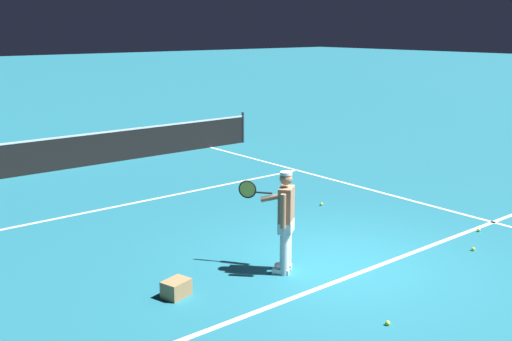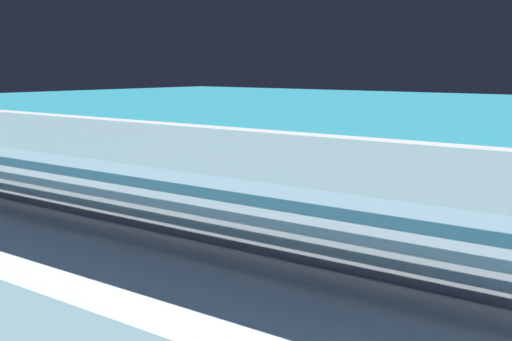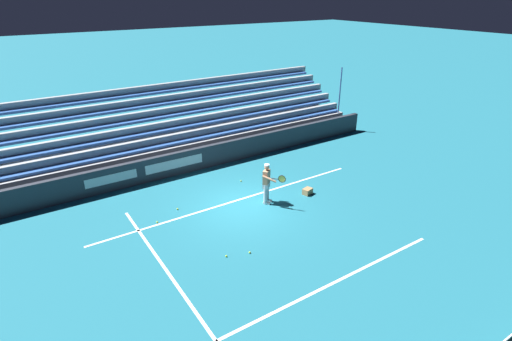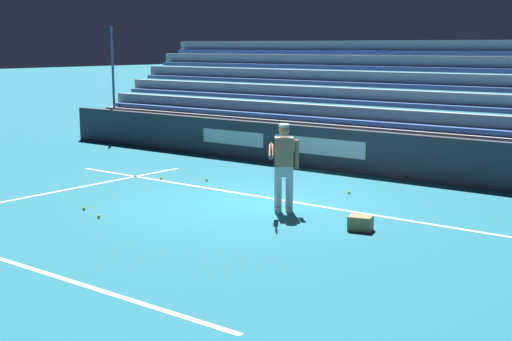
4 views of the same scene
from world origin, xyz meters
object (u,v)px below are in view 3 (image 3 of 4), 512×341
tennis_ball_by_box (226,256)px  tennis_ball_on_baseline (241,181)px  tennis_ball_midcourt (177,209)px  tennis_ball_stray_back (250,252)px  ball_box_cardboard (307,191)px  tennis_player (267,183)px  tennis_ball_near_player (157,222)px

tennis_ball_by_box → tennis_ball_on_baseline: bearing=-126.1°
tennis_ball_midcourt → tennis_ball_stray_back: 4.11m
tennis_ball_by_box → tennis_ball_on_baseline: 5.65m
ball_box_cardboard → tennis_ball_by_box: size_ratio=6.06×
tennis_player → tennis_ball_by_box: bearing=35.6°
tennis_ball_by_box → tennis_ball_near_player: same height
ball_box_cardboard → tennis_ball_on_baseline: size_ratio=6.06×
tennis_ball_stray_back → tennis_ball_near_player: 3.99m
tennis_ball_on_baseline → tennis_ball_stray_back: same height
tennis_player → tennis_ball_midcourt: (3.31, -1.48, -0.86)m
tennis_ball_by_box → tennis_ball_on_baseline: same height
tennis_ball_near_player → tennis_player: bearing=167.4°
ball_box_cardboard → tennis_ball_near_player: 6.37m
tennis_ball_by_box → tennis_ball_stray_back: bearing=161.4°
tennis_ball_midcourt → tennis_ball_near_player: size_ratio=1.00×
tennis_ball_by_box → tennis_ball_near_player: size_ratio=1.00×
tennis_ball_on_baseline → tennis_ball_midcourt: (3.44, 0.80, 0.00)m
tennis_ball_by_box → tennis_ball_midcourt: 3.76m
tennis_ball_stray_back → tennis_ball_on_baseline: bearing=-118.1°
tennis_player → ball_box_cardboard: size_ratio=4.29×
tennis_ball_midcourt → tennis_ball_stray_back: size_ratio=1.00×
tennis_player → tennis_ball_on_baseline: 2.44m
tennis_ball_near_player → tennis_ball_on_baseline: bearing=-163.7°
tennis_ball_stray_back → tennis_ball_near_player: bearing=-61.5°
tennis_ball_stray_back → tennis_ball_near_player: size_ratio=1.00×
tennis_ball_midcourt → tennis_ball_stray_back: bearing=102.2°
tennis_ball_by_box → tennis_ball_midcourt: same height
tennis_ball_by_box → tennis_ball_near_player: 3.45m
tennis_ball_on_baseline → tennis_ball_midcourt: bearing=13.1°
tennis_player → tennis_ball_near_player: size_ratio=25.98×
tennis_ball_on_baseline → tennis_ball_by_box: bearing=53.9°
tennis_ball_on_baseline → ball_box_cardboard: bearing=124.1°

